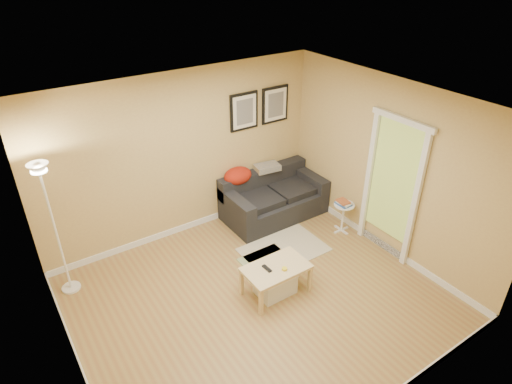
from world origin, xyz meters
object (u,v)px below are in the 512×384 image
(coffee_table, at_px, (276,280))
(floor_lamp, at_px, (57,234))
(sofa, at_px, (274,196))
(storage_bin, at_px, (275,283))
(book_stack, at_px, (343,203))
(side_table, at_px, (343,218))

(coffee_table, relative_size, floor_lamp, 0.45)
(sofa, relative_size, storage_bin, 3.34)
(storage_bin, relative_size, book_stack, 2.19)
(coffee_table, distance_m, storage_bin, 0.06)
(side_table, relative_size, floor_lamp, 0.26)
(sofa, relative_size, floor_lamp, 0.89)
(book_stack, bearing_deg, floor_lamp, 174.83)
(side_table, bearing_deg, sofa, 122.68)
(side_table, xyz_separation_m, floor_lamp, (-4.02, 1.05, 0.65))
(storage_bin, height_order, floor_lamp, floor_lamp)
(storage_bin, bearing_deg, sofa, 54.51)
(floor_lamp, bearing_deg, coffee_table, -35.27)
(sofa, bearing_deg, storage_bin, -125.49)
(storage_bin, xyz_separation_m, book_stack, (1.74, 0.57, 0.38))
(sofa, relative_size, book_stack, 7.31)
(coffee_table, xyz_separation_m, storage_bin, (-0.01, -0.01, -0.06))
(sofa, xyz_separation_m, coffee_table, (-1.10, -1.56, -0.16))
(side_table, bearing_deg, storage_bin, -162.08)
(coffee_table, height_order, storage_bin, coffee_table)
(storage_bin, relative_size, side_table, 1.01)
(sofa, bearing_deg, coffee_table, -125.29)
(book_stack, bearing_deg, coffee_table, -152.39)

